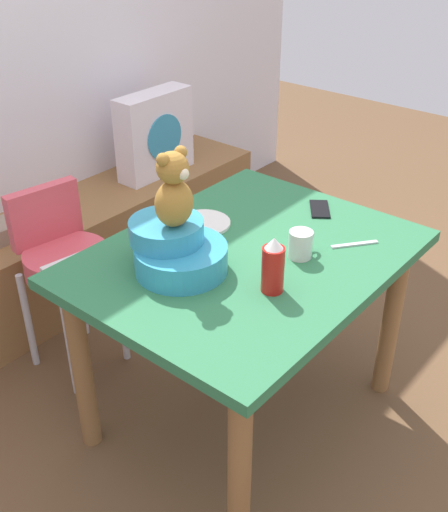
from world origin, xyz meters
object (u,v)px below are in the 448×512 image
Objects in this scene: highchair at (65,259)px; teddy_bear at (174,191)px; dining_table at (246,281)px; infant_seat_teal at (176,249)px; coffee_mug at (301,244)px; pillow_floral_right at (155,134)px; cell_phone at (320,209)px; ketchup_bottle at (273,266)px; dinner_plate_near at (203,223)px; book_stack at (5,229)px.

teddy_bear is (-0.01, -0.64, 0.50)m from highchair.
infant_seat_teal is (-0.22, 0.12, 0.19)m from dining_table.
coffee_mug is (0.10, -0.15, 0.16)m from dining_table.
dining_table is (-0.73, -1.17, -0.05)m from pillow_floral_right.
dining_table is 0.45m from cell_phone.
ketchup_bottle is at bearing -122.79° from dining_table.
dinner_plate_near is at bearing -62.32° from highchair.
dining_table reaches higher than book_stack.
ketchup_bottle is 0.49m from dinner_plate_near.
dinner_plate_near is 0.46m from cell_phone.
pillow_floral_right reaches higher than dinner_plate_near.
pillow_floral_right is at bearing 58.02° from ketchup_bottle.
ketchup_bottle is 0.23m from coffee_mug.
dining_table is at bearing -121.85° from pillow_floral_right.
coffee_mug reaches higher than book_stack.
cell_phone reaches higher than book_stack.
ketchup_bottle is (0.09, -0.31, -0.19)m from teddy_bear.
ketchup_bottle reaches higher than infant_seat_teal.
pillow_floral_right is at bearing 64.53° from coffee_mug.
highchair is 3.16× the size of teddy_bear.
infant_seat_teal is 0.42m from coffee_mug.
ketchup_bottle is (-0.85, -1.37, 0.15)m from pillow_floral_right.
dining_table is 1.44× the size of highchair.
ketchup_bottle is at bearing -85.13° from highchair.
teddy_bear is 0.72m from cell_phone.
book_stack is 1.00× the size of dinner_plate_near.
infant_seat_teal reaches higher than coffee_mug.
infant_seat_teal is (-0.95, -1.06, 0.13)m from pillow_floral_right.
cell_phone is (0.64, -0.77, 0.22)m from highchair.
dinner_plate_near is (-0.04, 0.40, -0.04)m from coffee_mug.
book_stack is 1.12m from infant_seat_teal.
book_stack is 1.39m from cell_phone.
dinner_plate_near is at bearing 67.31° from ketchup_bottle.
dinner_plate_near is at bearing -74.80° from book_stack.
infant_seat_teal is 2.29× the size of cell_phone.
coffee_mug is 0.40m from dinner_plate_near.
coffee_mug reaches higher than highchair.
pillow_floral_right is 1.62m from ketchup_bottle.
infant_seat_teal is at bearing 140.09° from coffee_mug.
dinner_plate_near is at bearing -125.89° from pillow_floral_right.
ketchup_bottle is at bearing -73.19° from teddy_bear.
infant_seat_teal is 0.32m from dinner_plate_near.
cell_phone is at bearing -35.54° from dinner_plate_near.
pillow_floral_right reaches higher than highchair.
highchair is 4.27× the size of ketchup_bottle.
book_stack is 0.25× the size of highchair.
highchair is at bearing 105.31° from dining_table.
dining_table is 0.24m from coffee_mug.
coffee_mug reaches higher than cell_phone.
highchair reaches higher than dinner_plate_near.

